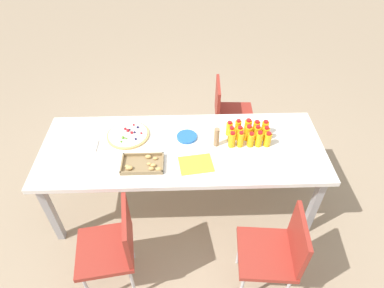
# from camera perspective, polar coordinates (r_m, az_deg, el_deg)

# --- Properties ---
(ground_plane) EXTENTS (12.00, 12.00, 0.00)m
(ground_plane) POSITION_cam_1_polar(r_m,az_deg,el_deg) (3.27, -1.42, -10.00)
(ground_plane) COLOR gray
(party_table) EXTENTS (2.34, 0.86, 0.74)m
(party_table) POSITION_cam_1_polar(r_m,az_deg,el_deg) (2.76, -1.66, -1.43)
(party_table) COLOR white
(party_table) RESTS_ON ground_plane
(chair_far_right) EXTENTS (0.45, 0.45, 0.83)m
(chair_far_right) POSITION_cam_1_polar(r_m,az_deg,el_deg) (2.49, -13.44, -16.65)
(chair_far_right) COLOR maroon
(chair_far_right) RESTS_ON ground_plane
(chair_near_left) EXTENTS (0.42, 0.42, 0.83)m
(chair_near_left) POSITION_cam_1_polar(r_m,az_deg,el_deg) (3.52, 6.26, 5.77)
(chair_near_left) COLOR maroon
(chair_near_left) RESTS_ON ground_plane
(chair_far_left) EXTENTS (0.43, 0.43, 0.83)m
(chair_far_left) POSITION_cam_1_polar(r_m,az_deg,el_deg) (2.48, 14.58, -17.45)
(chair_far_left) COLOR maroon
(chair_far_left) RESTS_ON ground_plane
(juice_bottle_0) EXTENTS (0.06, 0.06, 0.14)m
(juice_bottle_0) POSITION_cam_1_polar(r_m,az_deg,el_deg) (2.87, 12.53, 2.75)
(juice_bottle_0) COLOR #F9AD14
(juice_bottle_0) RESTS_ON party_table
(juice_bottle_1) EXTENTS (0.06, 0.06, 0.14)m
(juice_bottle_1) POSITION_cam_1_polar(r_m,az_deg,el_deg) (2.85, 11.08, 2.79)
(juice_bottle_1) COLOR #FAAE14
(juice_bottle_1) RESTS_ON party_table
(juice_bottle_2) EXTENTS (0.06, 0.06, 0.15)m
(juice_bottle_2) POSITION_cam_1_polar(r_m,az_deg,el_deg) (2.84, 9.66, 2.94)
(juice_bottle_2) COLOR #F9AD14
(juice_bottle_2) RESTS_ON party_table
(juice_bottle_3) EXTENTS (0.05, 0.05, 0.15)m
(juice_bottle_3) POSITION_cam_1_polar(r_m,az_deg,el_deg) (2.83, 7.96, 2.90)
(juice_bottle_3) COLOR #FAAC14
(juice_bottle_3) RESTS_ON party_table
(juice_bottle_4) EXTENTS (0.05, 0.05, 0.13)m
(juice_bottle_4) POSITION_cam_1_polar(r_m,az_deg,el_deg) (2.81, 6.49, 2.71)
(juice_bottle_4) COLOR #FAAD14
(juice_bottle_4) RESTS_ON party_table
(juice_bottle_5) EXTENTS (0.06, 0.06, 0.13)m
(juice_bottle_5) POSITION_cam_1_polar(r_m,az_deg,el_deg) (2.82, 12.69, 1.79)
(juice_bottle_5) COLOR #F9AC14
(juice_bottle_5) RESTS_ON party_table
(juice_bottle_6) EXTENTS (0.06, 0.06, 0.14)m
(juice_bottle_6) POSITION_cam_1_polar(r_m,az_deg,el_deg) (2.80, 11.22, 1.87)
(juice_bottle_6) COLOR #F9AB14
(juice_bottle_6) RESTS_ON party_table
(juice_bottle_7) EXTENTS (0.06, 0.06, 0.15)m
(juice_bottle_7) POSITION_cam_1_polar(r_m,az_deg,el_deg) (2.78, 9.75, 1.90)
(juice_bottle_7) COLOR #FAAC14
(juice_bottle_7) RESTS_ON party_table
(juice_bottle_8) EXTENTS (0.06, 0.06, 0.14)m
(juice_bottle_8) POSITION_cam_1_polar(r_m,az_deg,el_deg) (2.77, 8.24, 1.80)
(juice_bottle_8) COLOR #FAAE14
(juice_bottle_8) RESTS_ON party_table
(juice_bottle_9) EXTENTS (0.06, 0.06, 0.14)m
(juice_bottle_9) POSITION_cam_1_polar(r_m,az_deg,el_deg) (2.76, 6.83, 1.72)
(juice_bottle_9) COLOR #FAAE14
(juice_bottle_9) RESTS_ON party_table
(juice_bottle_10) EXTENTS (0.06, 0.06, 0.13)m
(juice_bottle_10) POSITION_cam_1_polar(r_m,az_deg,el_deg) (2.76, 12.98, 0.81)
(juice_bottle_10) COLOR #FAAD14
(juice_bottle_10) RESTS_ON party_table
(juice_bottle_11) EXTENTS (0.06, 0.06, 0.15)m
(juice_bottle_11) POSITION_cam_1_polar(r_m,az_deg,el_deg) (2.74, 11.56, 0.82)
(juice_bottle_11) COLOR #F9AD14
(juice_bottle_11) RESTS_ON party_table
(juice_bottle_12) EXTENTS (0.06, 0.06, 0.14)m
(juice_bottle_12) POSITION_cam_1_polar(r_m,az_deg,el_deg) (2.73, 10.17, 0.73)
(juice_bottle_12) COLOR #FAAB14
(juice_bottle_12) RESTS_ON party_table
(juice_bottle_13) EXTENTS (0.05, 0.05, 0.15)m
(juice_bottle_13) POSITION_cam_1_polar(r_m,az_deg,el_deg) (2.71, 8.42, 0.85)
(juice_bottle_13) COLOR #F9AC14
(juice_bottle_13) RESTS_ON party_table
(juice_bottle_14) EXTENTS (0.06, 0.06, 0.15)m
(juice_bottle_14) POSITION_cam_1_polar(r_m,az_deg,el_deg) (2.70, 6.93, 0.83)
(juice_bottle_14) COLOR #F9AD14
(juice_bottle_14) RESTS_ON party_table
(fruit_pizza) EXTENTS (0.36, 0.36, 0.05)m
(fruit_pizza) POSITION_cam_1_polar(r_m,az_deg,el_deg) (2.86, -11.02, 1.61)
(fruit_pizza) COLOR tan
(fruit_pizza) RESTS_ON party_table
(snack_tray) EXTENTS (0.33, 0.21, 0.04)m
(snack_tray) POSITION_cam_1_polar(r_m,az_deg,el_deg) (2.58, -8.49, -3.53)
(snack_tray) COLOR olive
(snack_tray) RESTS_ON party_table
(plate_stack) EXTENTS (0.17, 0.17, 0.02)m
(plate_stack) POSITION_cam_1_polar(r_m,az_deg,el_deg) (2.80, -0.89, 1.27)
(plate_stack) COLOR blue
(plate_stack) RESTS_ON party_table
(napkin_stack) EXTENTS (0.15, 0.15, 0.01)m
(napkin_stack) POSITION_cam_1_polar(r_m,az_deg,el_deg) (2.85, -17.59, -0.35)
(napkin_stack) COLOR white
(napkin_stack) RESTS_ON party_table
(cardboard_tube) EXTENTS (0.04, 0.04, 0.17)m
(cardboard_tube) POSITION_cam_1_polar(r_m,az_deg,el_deg) (2.68, 4.28, 1.19)
(cardboard_tube) COLOR #9E7A56
(cardboard_tube) RESTS_ON party_table
(paper_folder) EXTENTS (0.28, 0.23, 0.01)m
(paper_folder) POSITION_cam_1_polar(r_m,az_deg,el_deg) (2.57, 0.69, -3.52)
(paper_folder) COLOR yellow
(paper_folder) RESTS_ON party_table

